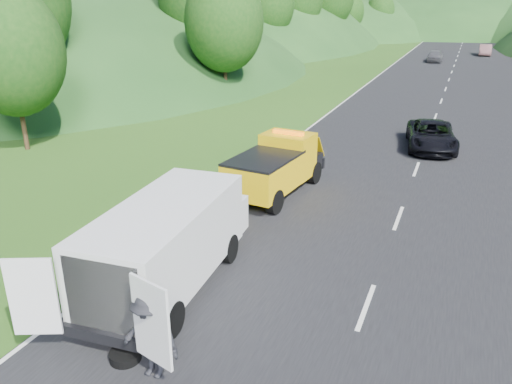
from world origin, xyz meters
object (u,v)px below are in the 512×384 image
at_px(tow_truck, 277,166).
at_px(spare_tire, 126,360).
at_px(suitcase, 164,220).
at_px(white_van, 169,240).
at_px(woman, 215,229).
at_px(passing_suv, 430,149).
at_px(child, 207,240).
at_px(worker, 154,375).

height_order(tow_truck, spare_tire, tow_truck).
height_order(suitcase, spare_tire, suitcase).
bearing_deg(white_van, suitcase, 121.05).
bearing_deg(suitcase, tow_truck, 63.51).
xyz_separation_m(woman, spare_tire, (1.21, -6.68, 0.00)).
distance_m(suitcase, passing_suv, 15.77).
bearing_deg(woman, spare_tire, 158.27).
bearing_deg(spare_tire, suitcase, 115.11).
relative_size(child, passing_suv, 0.18).
height_order(white_van, worker, white_van).
bearing_deg(white_van, tow_truck, 84.33).
height_order(woman, child, woman).
distance_m(worker, spare_tire, 0.84).
bearing_deg(tow_truck, spare_tire, -81.15).
bearing_deg(passing_suv, white_van, -116.48).
relative_size(woman, suitcase, 2.50).
xyz_separation_m(child, suitcase, (-1.76, 0.20, 0.32)).
bearing_deg(passing_suv, woman, -123.00).
bearing_deg(tow_truck, woman, -93.87).
bearing_deg(spare_tire, passing_suv, 76.58).
relative_size(white_van, worker, 3.68).
bearing_deg(worker, passing_suv, 77.87).
bearing_deg(passing_suv, spare_tire, -112.12).
relative_size(tow_truck, woman, 3.51).
height_order(spare_tire, passing_suv, passing_suv).
distance_m(child, suitcase, 1.80).
relative_size(suitcase, spare_tire, 0.94).
distance_m(white_van, worker, 3.76).
bearing_deg(worker, suitcase, 119.51).
height_order(woman, spare_tire, woman).
bearing_deg(woman, passing_suv, -56.34).
xyz_separation_m(suitcase, passing_suv, (7.57, 13.83, -0.32)).
distance_m(worker, passing_suv, 20.40).
height_order(child, suitcase, suitcase).
bearing_deg(suitcase, woman, 21.58).
bearing_deg(woman, tow_truck, -42.12).
distance_m(white_van, spare_tire, 3.38).
relative_size(tow_truck, child, 6.29).
xyz_separation_m(tow_truck, passing_suv, (5.24, 9.14, -1.15)).
distance_m(tow_truck, spare_tire, 10.80).
height_order(child, worker, worker).
relative_size(child, suitcase, 1.40).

